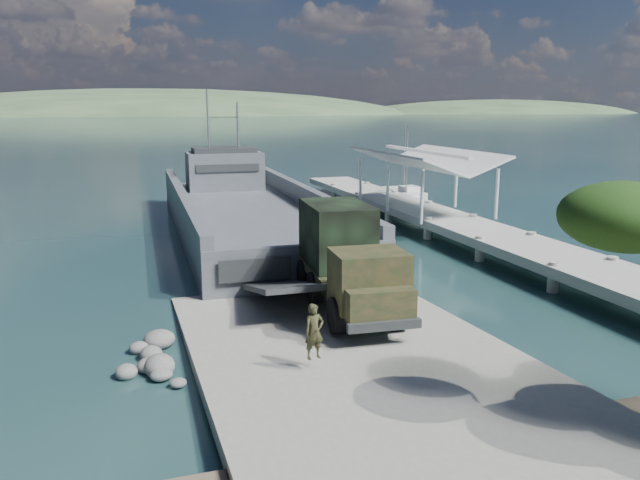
# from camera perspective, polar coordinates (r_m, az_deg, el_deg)

# --- Properties ---
(ground) EXTENTS (1400.00, 1400.00, 0.00)m
(ground) POSITION_cam_1_polar(r_m,az_deg,el_deg) (21.23, 2.29, -10.56)
(ground) COLOR #193A3E
(ground) RESTS_ON ground
(boat_ramp) EXTENTS (10.00, 18.00, 0.50)m
(boat_ramp) POSITION_cam_1_polar(r_m,az_deg,el_deg) (20.27, 3.29, -10.94)
(boat_ramp) COLOR gray
(boat_ramp) RESTS_ON ground
(shoreline_rocks) EXTENTS (3.20, 5.60, 0.90)m
(shoreline_rocks) POSITION_cam_1_polar(r_m,az_deg,el_deg) (20.57, -15.02, -11.77)
(shoreline_rocks) COLOR #535351
(shoreline_rocks) RESTS_ON ground
(distant_headlands) EXTENTS (1000.00, 240.00, 48.00)m
(distant_headlands) POSITION_cam_1_polar(r_m,az_deg,el_deg) (581.19, -12.57, 11.11)
(distant_headlands) COLOR #334D30
(distant_headlands) RESTS_ON ground
(pier) EXTENTS (6.40, 44.00, 6.10)m
(pier) POSITION_cam_1_polar(r_m,az_deg,el_deg) (42.59, 10.05, 3.09)
(pier) COLOR gray
(pier) RESTS_ON ground
(landing_craft) EXTENTS (9.55, 34.63, 10.22)m
(landing_craft) POSITION_cam_1_polar(r_m,az_deg,el_deg) (41.26, -6.74, 1.82)
(landing_craft) COLOR #495056
(landing_craft) RESTS_ON ground
(military_truck) EXTENTS (3.24, 8.44, 3.83)m
(military_truck) POSITION_cam_1_polar(r_m,az_deg,el_deg) (24.22, 2.43, -1.67)
(military_truck) COLOR black
(military_truck) RESTS_ON boat_ramp
(soldier) EXTENTS (0.67, 0.50, 1.67)m
(soldier) POSITION_cam_1_polar(r_m,az_deg,el_deg) (18.60, -0.53, -9.49)
(soldier) COLOR black
(soldier) RESTS_ON boat_ramp
(sailboat_near) EXTENTS (1.81, 5.30, 6.37)m
(sailboat_near) POSITION_cam_1_polar(r_m,az_deg,el_deg) (52.80, 7.91, 3.52)
(sailboat_near) COLOR silver
(sailboat_near) RESTS_ON ground
(sailboat_far) EXTENTS (2.07, 5.68, 6.78)m
(sailboat_far) POSITION_cam_1_polar(r_m,az_deg,el_deg) (57.24, 7.73, 4.21)
(sailboat_far) COLOR silver
(sailboat_far) RESTS_ON ground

